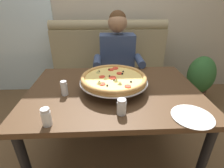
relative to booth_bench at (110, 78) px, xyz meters
The scene contains 10 objects.
ground_plane 1.02m from the booth_bench, 90.00° to the right, with size 16.00×16.00×0.00m, color brown.
booth_bench is the anchor object (origin of this frame).
dining_table 0.98m from the booth_bench, 90.00° to the right, with size 1.34×0.94×0.74m.
diner_main 0.42m from the booth_bench, 72.35° to the right, with size 0.54×0.64×1.27m.
pizza 1.04m from the booth_bench, 90.18° to the right, with size 0.52×0.52×0.13m.
shaker_parmesan 1.45m from the booth_bench, 106.56° to the right, with size 0.05×0.05×0.11m.
shaker_pepper_flakes 1.32m from the booth_bench, 88.60° to the right, with size 0.06×0.06×0.10m.
shaker_oregano 1.14m from the booth_bench, 110.06° to the right, with size 0.05×0.05×0.11m.
plate_near_left 1.44m from the booth_bench, 70.77° to the right, with size 0.25×0.25×0.02m.
potted_plant 1.26m from the booth_bench, ahead, with size 0.36×0.36×0.70m.
Camera 1 is at (-0.07, -1.18, 1.38)m, focal length 27.25 mm.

